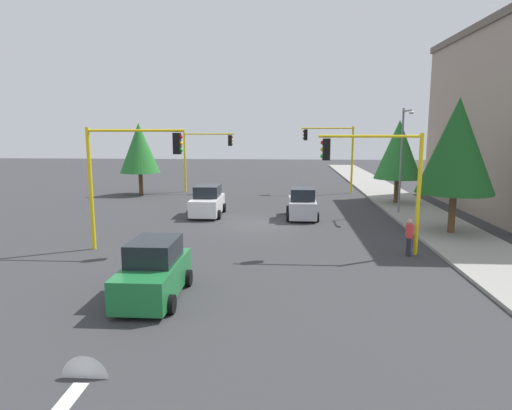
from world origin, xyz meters
TOP-DOWN VIEW (x-y plane):
  - ground_plane at (0.00, 0.00)m, footprint 120.00×120.00m
  - sidewalk_kerb at (-5.00, 10.50)m, footprint 80.00×4.00m
  - lane_arrow_near at (11.51, -3.00)m, footprint 2.40×1.10m
  - lane_arrow_mid at (17.51, -3.00)m, footprint 2.40×1.10m
  - traffic_signal_near_right at (6.00, -5.71)m, footprint 0.36×4.59m
  - traffic_signal_far_left at (-14.00, 5.73)m, footprint 0.36×4.59m
  - traffic_signal_near_left at (6.00, 5.67)m, footprint 0.36×4.59m
  - traffic_signal_far_right at (-14.00, -5.65)m, footprint 0.36×4.59m
  - street_lamp_curbside at (-3.61, 9.20)m, footprint 2.15×0.28m
  - tree_roadside_near at (2.00, 10.50)m, footprint 3.99×3.99m
  - tree_opposite_side at (-12.00, -11.00)m, footprint 3.41×3.41m
  - tree_roadside_mid at (-8.00, 10.00)m, footprint 3.48×3.48m
  - car_green at (11.95, -2.85)m, footprint 4.03×2.02m
  - car_silver at (-2.19, 2.67)m, footprint 3.69×2.00m
  - car_white at (-2.83, -3.56)m, footprint 4.10×2.10m
  - pedestrian_crossing at (6.25, 7.12)m, footprint 0.40×0.24m

SIDE VIEW (x-z plane):
  - ground_plane at x=0.00m, z-range 0.00..0.00m
  - lane_arrow_near at x=11.51m, z-range -0.54..0.56m
  - lane_arrow_mid at x=17.51m, z-range -0.54..0.56m
  - sidewalk_kerb at x=-5.00m, z-range 0.00..0.15m
  - car_silver at x=-2.19m, z-range -0.09..1.88m
  - car_green at x=11.95m, z-range -0.09..1.88m
  - car_white at x=-2.83m, z-range -0.09..1.89m
  - pedestrian_crossing at x=6.25m, z-range 0.06..1.76m
  - traffic_signal_far_right at x=-14.00m, z-range 1.13..6.52m
  - traffic_signal_near_left at x=6.00m, z-range 1.15..6.63m
  - tree_opposite_side at x=-12.00m, z-range 0.95..7.15m
  - traffic_signal_near_right at x=6.00m, z-range 1.19..6.92m
  - tree_roadside_mid at x=-8.00m, z-range 0.97..7.30m
  - traffic_signal_far_left at x=-14.00m, z-range 1.21..7.11m
  - street_lamp_curbside at x=-3.61m, z-range 0.85..7.85m
  - tree_roadside_near at x=2.00m, z-range 1.13..8.41m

